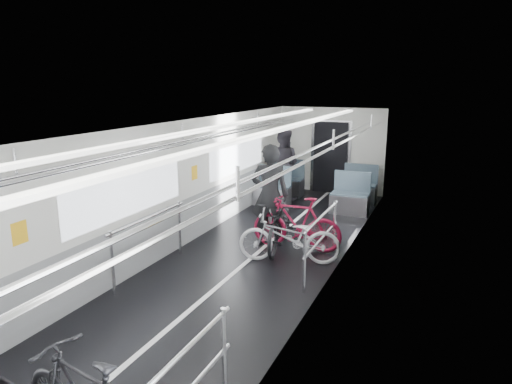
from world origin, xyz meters
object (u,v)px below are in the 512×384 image
at_px(person_seated, 283,164).
at_px(person_standing, 270,195).
at_px(bike_right_far, 296,223).
at_px(bike_right_mid, 289,237).
at_px(bike_aisle, 280,223).

bearing_deg(person_seated, person_standing, 107.83).
distance_m(bike_right_far, person_standing, 0.74).
bearing_deg(person_standing, bike_right_far, 155.87).
height_order(bike_right_mid, person_standing, person_standing).
relative_size(bike_right_far, bike_aisle, 0.93).
distance_m(bike_right_mid, bike_aisle, 0.75).
xyz_separation_m(bike_right_mid, bike_right_far, (-0.09, 0.67, 0.05)).
distance_m(bike_aisle, person_standing, 0.58).
height_order(bike_right_mid, person_seated, person_seated).
bearing_deg(person_seated, bike_aisle, 111.25).
height_order(bike_right_mid, bike_aisle, bike_aisle).
bearing_deg(bike_aisle, bike_right_mid, -66.75).
height_order(bike_aisle, person_seated, person_seated).
xyz_separation_m(bike_aisle, person_seated, (-1.26, 3.54, 0.47)).
distance_m(person_standing, person_seated, 3.58).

